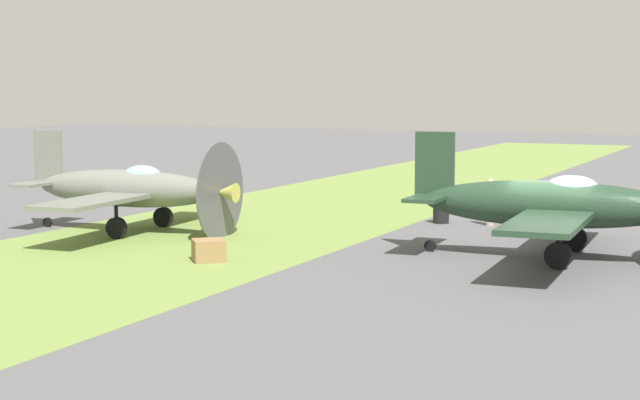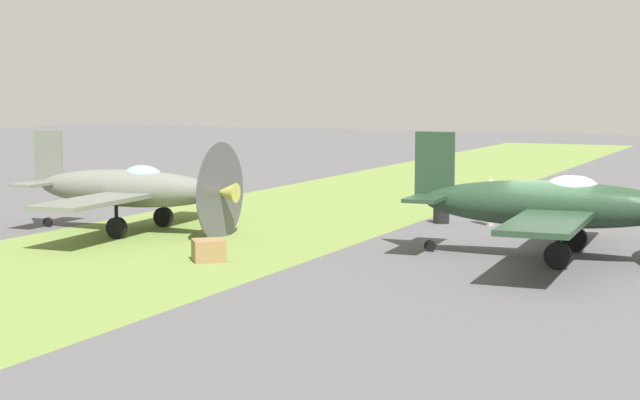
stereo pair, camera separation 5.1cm
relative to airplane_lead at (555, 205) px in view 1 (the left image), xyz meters
The scene contains 7 objects.
ground_plane 1.65m from the airplane_lead, 149.68° to the right, with size 160.00×160.00×0.00m, color #515154.
grass_verge 12.04m from the airplane_lead, 91.13° to the right, with size 120.00×11.00×0.01m, color olive.
airplane_lead is the anchor object (origin of this frame).
airplane_wingman 14.66m from the airplane_lead, 87.47° to the right, with size 10.28×8.13×3.66m.
ground_crew_chief 7.37m from the airplane_lead, 149.47° to the right, with size 0.38×0.57×1.73m.
fuel_drum 8.41m from the airplane_lead, 138.09° to the right, with size 0.60×0.60×0.90m, color black.
supply_crate 10.28m from the airplane_lead, 62.75° to the right, with size 0.90×0.90×0.64m, color olive.
Camera 1 is at (30.36, 6.62, 5.13)m, focal length 57.61 mm.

